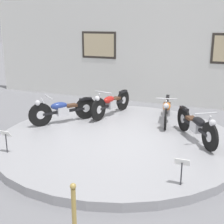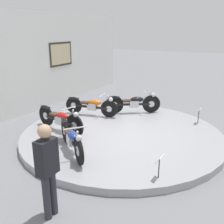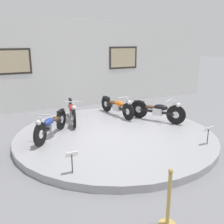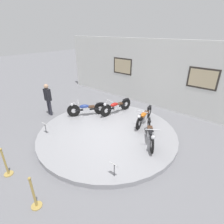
{
  "view_description": "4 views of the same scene",
  "coord_description": "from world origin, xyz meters",
  "px_view_note": "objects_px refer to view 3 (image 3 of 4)",
  "views": [
    {
      "loc": [
        2.59,
        -6.78,
        2.92
      ],
      "look_at": [
        -0.17,
        0.05,
        0.78
      ],
      "focal_mm": 50.0,
      "sensor_mm": 36.0,
      "label": 1
    },
    {
      "loc": [
        -6.5,
        -3.32,
        3.16
      ],
      "look_at": [
        0.08,
        0.39,
        0.72
      ],
      "focal_mm": 42.0,
      "sensor_mm": 36.0,
      "label": 2
    },
    {
      "loc": [
        -3.21,
        -6.71,
        2.95
      ],
      "look_at": [
        0.06,
        0.37,
        0.74
      ],
      "focal_mm": 42.0,
      "sensor_mm": 36.0,
      "label": 3
    },
    {
      "loc": [
        4.37,
        -4.89,
        4.21
      ],
      "look_at": [
        -0.09,
        0.42,
        0.91
      ],
      "focal_mm": 28.0,
      "sensor_mm": 36.0,
      "label": 4
    }
  ],
  "objects_px": {
    "motorcycle_orange": "(117,106)",
    "info_placard_front_left": "(72,157)",
    "motorcycle_blue": "(51,124)",
    "info_placard_front_centre": "(208,131)",
    "motorcycle_red": "(72,111)",
    "stanchion_post_left_of_entry": "(168,207)",
    "motorcycle_black": "(158,110)"
  },
  "relations": [
    {
      "from": "motorcycle_red",
      "to": "info_placard_front_left",
      "type": "bearing_deg",
      "value": -106.6
    },
    {
      "from": "motorcycle_blue",
      "to": "stanchion_post_left_of_entry",
      "type": "relative_size",
      "value": 1.58
    },
    {
      "from": "motorcycle_black",
      "to": "info_placard_front_left",
      "type": "bearing_deg",
      "value": -148.44
    },
    {
      "from": "motorcycle_blue",
      "to": "info_placard_front_centre",
      "type": "distance_m",
      "value": 4.35
    },
    {
      "from": "motorcycle_orange",
      "to": "motorcycle_black",
      "type": "xyz_separation_m",
      "value": [
        0.97,
        -1.17,
        0.02
      ]
    },
    {
      "from": "motorcycle_red",
      "to": "stanchion_post_left_of_entry",
      "type": "xyz_separation_m",
      "value": [
        -0.02,
        -5.43,
        -0.23
      ]
    },
    {
      "from": "motorcycle_blue",
      "to": "motorcycle_black",
      "type": "bearing_deg",
      "value": -0.02
    },
    {
      "from": "motorcycle_black",
      "to": "info_placard_front_centre",
      "type": "xyz_separation_m",
      "value": [
        0.05,
        -2.27,
        -0.02
      ]
    },
    {
      "from": "stanchion_post_left_of_entry",
      "to": "info_placard_front_centre",
      "type": "bearing_deg",
      "value": 35.78
    },
    {
      "from": "motorcycle_black",
      "to": "info_placard_front_left",
      "type": "height_order",
      "value": "motorcycle_black"
    },
    {
      "from": "motorcycle_blue",
      "to": "motorcycle_orange",
      "type": "height_order",
      "value": "motorcycle_blue"
    },
    {
      "from": "motorcycle_blue",
      "to": "motorcycle_red",
      "type": "relative_size",
      "value": 0.82
    },
    {
      "from": "motorcycle_blue",
      "to": "motorcycle_red",
      "type": "distance_m",
      "value": 1.52
    },
    {
      "from": "motorcycle_orange",
      "to": "info_placard_front_centre",
      "type": "xyz_separation_m",
      "value": [
        1.03,
        -3.44,
        -0.0
      ]
    },
    {
      "from": "motorcycle_orange",
      "to": "info_placard_front_left",
      "type": "xyz_separation_m",
      "value": [
        -2.73,
        -3.44,
        -0.0
      ]
    },
    {
      "from": "info_placard_front_left",
      "to": "info_placard_front_centre",
      "type": "distance_m",
      "value": 3.75
    },
    {
      "from": "motorcycle_orange",
      "to": "motorcycle_black",
      "type": "height_order",
      "value": "motorcycle_black"
    },
    {
      "from": "motorcycle_blue",
      "to": "motorcycle_orange",
      "type": "xyz_separation_m",
      "value": [
        2.68,
        1.17,
        -0.02
      ]
    },
    {
      "from": "motorcycle_black",
      "to": "stanchion_post_left_of_entry",
      "type": "bearing_deg",
      "value": -122.37
    },
    {
      "from": "motorcycle_red",
      "to": "stanchion_post_left_of_entry",
      "type": "height_order",
      "value": "stanchion_post_left_of_entry"
    },
    {
      "from": "motorcycle_orange",
      "to": "info_placard_front_left",
      "type": "height_order",
      "value": "motorcycle_orange"
    },
    {
      "from": "motorcycle_red",
      "to": "info_placard_front_centre",
      "type": "xyz_separation_m",
      "value": [
        2.73,
        -3.44,
        -0.03
      ]
    },
    {
      "from": "motorcycle_red",
      "to": "info_placard_front_left",
      "type": "distance_m",
      "value": 3.59
    },
    {
      "from": "motorcycle_orange",
      "to": "stanchion_post_left_of_entry",
      "type": "distance_m",
      "value": 5.69
    },
    {
      "from": "motorcycle_red",
      "to": "info_placard_front_centre",
      "type": "relative_size",
      "value": 3.86
    },
    {
      "from": "info_placard_front_left",
      "to": "motorcycle_blue",
      "type": "bearing_deg",
      "value": 88.75
    },
    {
      "from": "motorcycle_red",
      "to": "info_placard_front_left",
      "type": "height_order",
      "value": "motorcycle_red"
    },
    {
      "from": "motorcycle_red",
      "to": "motorcycle_black",
      "type": "distance_m",
      "value": 2.92
    },
    {
      "from": "motorcycle_red",
      "to": "motorcycle_black",
      "type": "xyz_separation_m",
      "value": [
        2.68,
        -1.17,
        -0.0
      ]
    },
    {
      "from": "motorcycle_blue",
      "to": "stanchion_post_left_of_entry",
      "type": "xyz_separation_m",
      "value": [
        0.95,
        -4.26,
        -0.23
      ]
    },
    {
      "from": "motorcycle_blue",
      "to": "stanchion_post_left_of_entry",
      "type": "bearing_deg",
      "value": -77.36
    },
    {
      "from": "motorcycle_black",
      "to": "info_placard_front_centre",
      "type": "distance_m",
      "value": 2.27
    }
  ]
}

